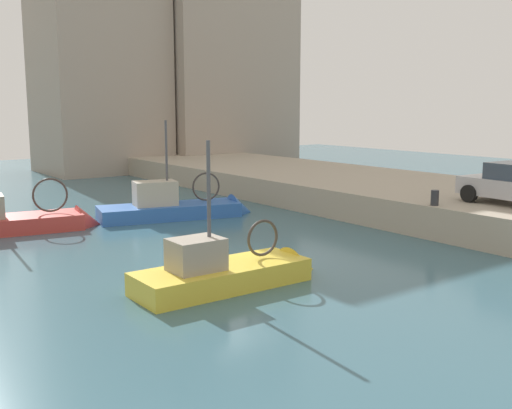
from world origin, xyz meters
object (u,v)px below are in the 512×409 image
(fishing_boat_yellow, at_px, (234,281))
(fishing_boat_red, at_px, (25,228))
(fishing_boat_blue, at_px, (179,214))
(mooring_bollard_mid, at_px, (435,198))

(fishing_boat_yellow, bearing_deg, fishing_boat_red, 103.05)
(fishing_boat_red, bearing_deg, fishing_boat_yellow, -76.95)
(fishing_boat_blue, xyz_separation_m, mooring_bollard_mid, (5.28, -9.06, 1.33))
(fishing_boat_blue, xyz_separation_m, fishing_boat_red, (-6.11, 0.96, -0.03))
(fishing_boat_blue, height_order, mooring_bollard_mid, fishing_boat_blue)
(fishing_boat_yellow, xyz_separation_m, fishing_boat_blue, (3.68, 9.53, 0.03))
(fishing_boat_yellow, bearing_deg, mooring_bollard_mid, 3.00)
(fishing_boat_yellow, height_order, mooring_bollard_mid, fishing_boat_yellow)
(fishing_boat_yellow, relative_size, fishing_boat_red, 0.93)
(fishing_boat_yellow, bearing_deg, fishing_boat_blue, 68.89)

